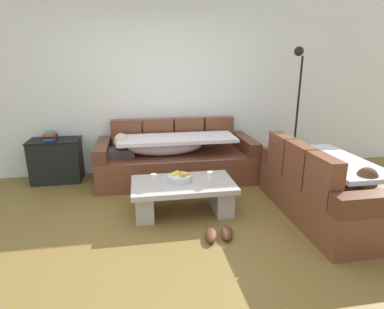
# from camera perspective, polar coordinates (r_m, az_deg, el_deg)

# --- Properties ---
(ground_plane) EXTENTS (14.00, 14.00, 0.00)m
(ground_plane) POSITION_cam_1_polar(r_m,az_deg,el_deg) (3.39, -3.38, -14.43)
(ground_plane) COLOR brown
(back_wall) EXTENTS (9.00, 0.10, 2.70)m
(back_wall) POSITION_cam_1_polar(r_m,az_deg,el_deg) (5.06, -6.44, 12.05)
(back_wall) COLOR white
(back_wall) RESTS_ON ground_plane
(couch_along_wall) EXTENTS (2.32, 0.92, 0.88)m
(couch_along_wall) POSITION_cam_1_polar(r_m,az_deg,el_deg) (4.76, -3.23, -0.70)
(couch_along_wall) COLOR brown
(couch_along_wall) RESTS_ON ground_plane
(couch_near_window) EXTENTS (0.92, 1.76, 0.88)m
(couch_near_window) POSITION_cam_1_polar(r_m,az_deg,el_deg) (3.95, 23.12, -5.73)
(couch_near_window) COLOR brown
(couch_near_window) RESTS_ON ground_plane
(coffee_table) EXTENTS (1.20, 0.68, 0.38)m
(coffee_table) POSITION_cam_1_polar(r_m,az_deg,el_deg) (3.76, -1.63, -7.05)
(coffee_table) COLOR #B0ACAD
(coffee_table) RESTS_ON ground_plane
(fruit_bowl) EXTENTS (0.28, 0.28, 0.10)m
(fruit_bowl) POSITION_cam_1_polar(r_m,az_deg,el_deg) (3.74, -2.19, -4.14)
(fruit_bowl) COLOR silver
(fruit_bowl) RESTS_ON coffee_table
(wine_glass_near_left) EXTENTS (0.07, 0.07, 0.17)m
(wine_glass_near_left) POSITION_cam_1_polar(r_m,az_deg,el_deg) (3.53, -6.93, -4.29)
(wine_glass_near_left) COLOR silver
(wine_glass_near_left) RESTS_ON coffee_table
(wine_glass_near_right) EXTENTS (0.07, 0.07, 0.17)m
(wine_glass_near_right) POSITION_cam_1_polar(r_m,az_deg,el_deg) (3.58, 3.25, -3.87)
(wine_glass_near_right) COLOR silver
(wine_glass_near_right) RESTS_ON coffee_table
(side_cabinet) EXTENTS (0.72, 0.44, 0.64)m
(side_cabinet) POSITION_cam_1_polar(r_m,az_deg,el_deg) (5.10, -23.36, -0.99)
(side_cabinet) COLOR black
(side_cabinet) RESTS_ON ground_plane
(book_stack_on_cabinet) EXTENTS (0.19, 0.23, 0.12)m
(book_stack_on_cabinet) POSITION_cam_1_polar(r_m,az_deg,el_deg) (5.02, -24.39, 3.09)
(book_stack_on_cabinet) COLOR #2D569E
(book_stack_on_cabinet) RESTS_ON side_cabinet
(floor_lamp) EXTENTS (0.33, 0.31, 1.95)m
(floor_lamp) POSITION_cam_1_polar(r_m,az_deg,el_deg) (5.19, 18.40, 8.82)
(floor_lamp) COLOR black
(floor_lamp) RESTS_ON ground_plane
(pair_of_shoes) EXTENTS (0.35, 0.30, 0.09)m
(pair_of_shoes) POSITION_cam_1_polar(r_m,az_deg,el_deg) (3.34, 4.91, -14.12)
(pair_of_shoes) COLOR #59331E
(pair_of_shoes) RESTS_ON ground_plane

